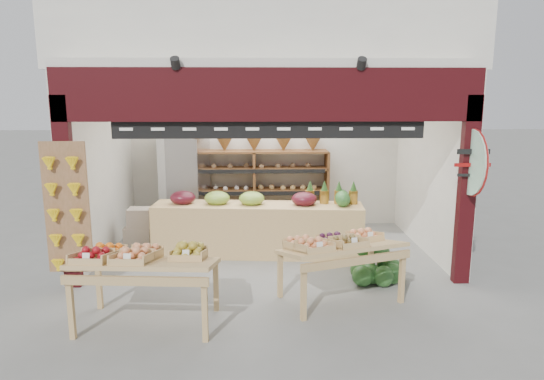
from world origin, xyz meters
The scene contains 11 objects.
ground centered at (0.00, 0.00, 0.00)m, with size 60.00×60.00×0.00m, color slate.
shop_structure centered at (0.00, 1.61, 3.92)m, with size 6.36×5.12×5.40m.
banana_board centered at (-2.73, -1.17, 1.12)m, with size 0.60×0.15×1.80m.
gift_sign centered at (2.75, -1.15, 1.75)m, with size 0.04×0.93×0.92m.
back_shelving centered at (-0.23, 1.96, 1.14)m, with size 2.96×0.48×1.83m.
refrigerator centered at (-1.59, 1.82, 0.99)m, with size 0.77×0.77×1.97m, color silver.
cardboard_stack centered at (-1.99, 0.67, 0.26)m, with size 1.00×0.72×0.72m.
mid_counter centered at (-0.17, 0.25, 0.47)m, with size 3.50×0.95×1.09m.
display_table_left centered at (-1.54, -2.21, 0.79)m, with size 1.65×0.99×1.02m.
display_table_right centered at (0.85, -1.62, 0.75)m, with size 1.71×1.31×0.98m.
watermelon_pile centered at (1.55, -0.96, 0.20)m, with size 0.80×0.75×0.57m.
Camera 1 is at (-0.13, -7.57, 2.65)m, focal length 32.00 mm.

